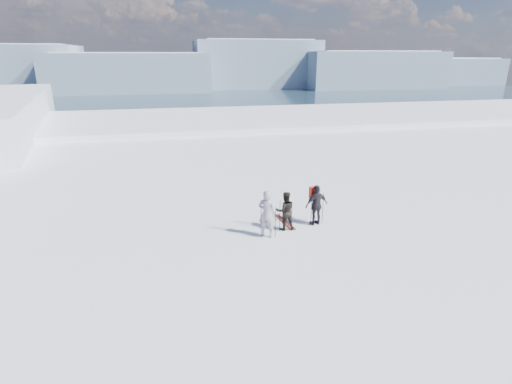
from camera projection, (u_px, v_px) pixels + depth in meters
lake_basin at (216, 182)px, 43.19m from camera, size 820.00×820.00×71.62m
far_mountain_range at (196, 68)px, 441.77m from camera, size 770.00×110.00×53.00m
skier_grey at (267, 214)px, 14.79m from camera, size 0.80×0.72×1.83m
skier_dark at (285, 211)px, 15.44m from camera, size 0.78×0.62×1.55m
skier_pack at (317, 205)px, 15.88m from camera, size 1.03×0.57×1.66m
backpack at (315, 178)px, 15.75m from camera, size 0.38×0.26×0.48m
ski_poles at (291, 216)px, 15.37m from camera, size 2.74×0.80×1.32m
skis_loose at (284, 222)px, 16.35m from camera, size 0.47×1.70×0.03m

